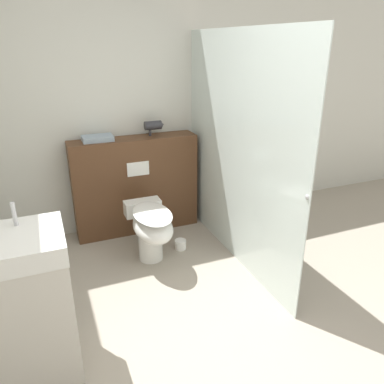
% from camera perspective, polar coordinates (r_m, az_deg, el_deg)
% --- Properties ---
extents(ground_plane, '(12.00, 12.00, 0.00)m').
position_cam_1_polar(ground_plane, '(2.58, 8.14, -25.21)').
color(ground_plane, '#9E9384').
extents(wall_back, '(8.00, 0.06, 2.50)m').
position_cam_1_polar(wall_back, '(3.94, -8.08, 12.48)').
color(wall_back, silver).
rests_on(wall_back, ground_plane).
extents(partition_panel, '(1.27, 0.28, 1.00)m').
position_cam_1_polar(partition_panel, '(3.92, -8.55, 1.05)').
color(partition_panel, '#51331E').
rests_on(partition_panel, ground_plane).
extents(shower_glass, '(0.04, 1.99, 1.99)m').
position_cam_1_polar(shower_glass, '(3.26, 6.71, 5.99)').
color(shower_glass, silver).
rests_on(shower_glass, ground_plane).
extents(toilet, '(0.34, 0.68, 0.52)m').
position_cam_1_polar(toilet, '(3.37, -6.26, -5.38)').
color(toilet, white).
rests_on(toilet, ground_plane).
extents(sink_vanity, '(0.48, 0.47, 1.06)m').
position_cam_1_polar(sink_vanity, '(2.45, -23.48, -15.60)').
color(sink_vanity, beige).
rests_on(sink_vanity, ground_plane).
extents(hair_drier, '(0.20, 0.09, 0.15)m').
position_cam_1_polar(hair_drier, '(3.83, -5.84, 10.05)').
color(hair_drier, '#2D2D33').
rests_on(hair_drier, partition_panel).
extents(folded_towel, '(0.29, 0.19, 0.05)m').
position_cam_1_polar(folded_towel, '(3.72, -14.20, 7.94)').
color(folded_towel, '#8C9EAD').
rests_on(folded_towel, partition_panel).
extents(spare_toilet_roll, '(0.11, 0.11, 0.09)m').
position_cam_1_polar(spare_toilet_roll, '(3.69, -1.77, -7.97)').
color(spare_toilet_roll, white).
rests_on(spare_toilet_roll, ground_plane).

